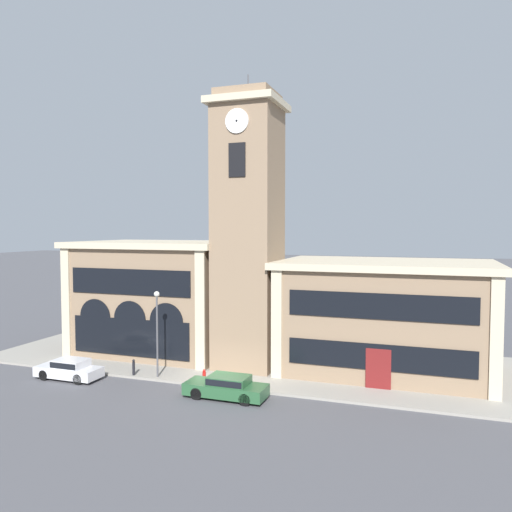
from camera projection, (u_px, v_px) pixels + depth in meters
The scene contains 10 objects.
ground_plane at pixel (221, 389), 30.54m from camera, with size 300.00×300.00×0.00m, color #4C4C51.
sidewalk_kerb at pixel (257, 360), 36.91m from camera, with size 39.88×13.54×0.15m.
clock_tower at pixel (248, 231), 34.66m from camera, with size 4.83×4.83×20.35m.
town_hall_left_wing at pixel (160, 296), 39.79m from camera, with size 12.56×9.35×8.80m.
town_hall_right_wing at pixel (385, 316), 34.07m from camera, with size 14.27×9.35×7.62m.
parked_car_near at pixel (69, 369), 32.50m from camera, with size 4.36×1.74×1.32m.
parked_car_mid at pixel (227, 386), 28.83m from camera, with size 4.82×1.83×1.34m.
street_lamp at pixel (157, 321), 32.33m from camera, with size 0.36×0.36×5.62m.
bollard at pixel (134, 367), 32.88m from camera, with size 0.18×0.18×1.06m.
fire_hydrant at pixel (204, 376), 31.24m from camera, with size 0.22×0.22×0.87m.
Camera 1 is at (11.97, -27.63, 9.86)m, focal length 35.00 mm.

